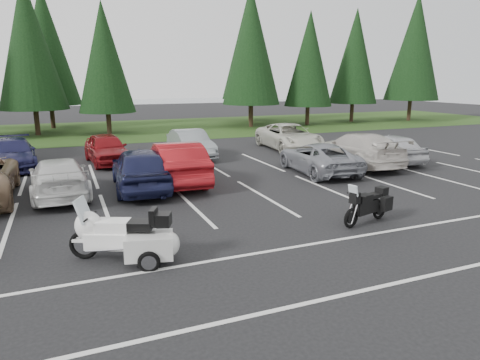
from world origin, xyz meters
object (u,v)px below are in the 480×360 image
car_near_8 (390,148)px  car_far_2 (107,149)px  car_near_6 (318,158)px  car_near_3 (59,177)px  car_far_4 (289,137)px  car_near_5 (176,162)px  car_near_7 (358,149)px  car_far_1 (13,154)px  car_near_4 (140,168)px  car_far_3 (191,144)px  touring_motorcycle (120,229)px  adventure_motorcycle (366,202)px  cargo_trailer (150,249)px

car_near_8 → car_far_2: size_ratio=0.98×
car_near_6 → car_far_2: bearing=-29.6°
car_near_3 → car_far_4: (12.62, 6.06, 0.07)m
car_near_5 → car_near_8: car_near_5 is taller
car_near_7 → car_far_1: bearing=-16.0°
car_near_4 → car_far_3: bearing=-117.9°
car_far_2 → car_far_4: bearing=-3.7°
car_near_4 → car_near_5: car_near_5 is taller
car_near_7 → touring_motorcycle: car_near_7 is taller
car_near_6 → touring_motorcycle: touring_motorcycle is taller
car_far_3 → adventure_motorcycle: size_ratio=2.12×
car_near_5 → car_near_6: 6.35m
cargo_trailer → touring_motorcycle: bearing=153.2°
car_far_1 → car_near_6: bearing=-31.3°
car_near_5 → touring_motorcycle: 7.57m
car_near_3 → car_far_2: (2.19, 5.73, 0.05)m
car_near_8 → cargo_trailer: bearing=35.4°
car_near_4 → car_far_2: 5.97m
car_far_1 → car_far_4: (14.61, -0.08, 0.07)m
car_near_7 → cargo_trailer: size_ratio=3.57×
adventure_motorcycle → car_near_6: bearing=53.9°
car_near_3 → car_near_4: car_near_4 is taller
car_near_8 → touring_motorcycle: size_ratio=1.56×
car_far_2 → touring_motorcycle: 12.29m
car_near_4 → car_far_1: 7.97m
car_near_7 → adventure_motorcycle: car_near_7 is taller
car_far_3 → adventure_motorcycle: (1.70, -12.32, -0.09)m
adventure_motorcycle → car_near_7: bearing=39.2°
car_near_5 → car_near_7: car_near_5 is taller
car_far_3 → adventure_motorcycle: bearing=-83.5°
car_far_3 → car_far_4: 6.15m
car_near_7 → car_far_1: (-15.36, 5.60, -0.11)m
car_near_4 → car_far_1: bearing=-48.9°
car_near_4 → car_near_3: bearing=-0.3°
car_near_8 → cargo_trailer: (-13.58, -7.69, -0.37)m
car_near_4 → car_near_7: size_ratio=0.88×
car_near_5 → car_near_8: (11.07, 0.28, -0.11)m
car_near_5 → car_near_6: bearing=178.2°
car_near_7 → car_far_3: car_near_7 is taller
car_near_3 → cargo_trailer: 7.26m
car_near_4 → car_far_1: size_ratio=1.02×
car_far_1 → car_far_2: 4.20m
car_near_5 → car_far_2: car_near_5 is taller
car_far_4 → adventure_motorcycle: size_ratio=2.61×
car_far_2 → cargo_trailer: 12.75m
car_near_3 → car_near_6: 10.70m
car_near_6 → car_far_1: (-12.69, 6.26, 0.02)m
car_near_3 → car_near_7: bearing=179.9°
car_far_2 → cargo_trailer: size_ratio=2.82×
car_far_3 → adventure_motorcycle: 12.44m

